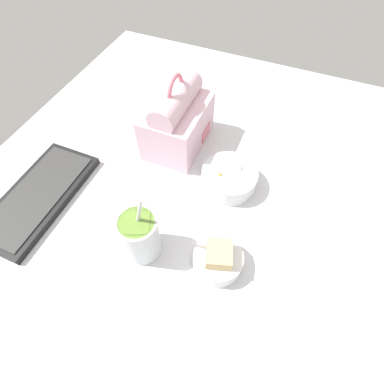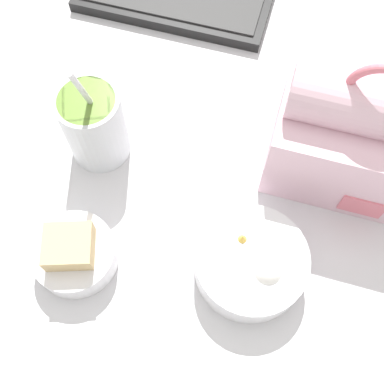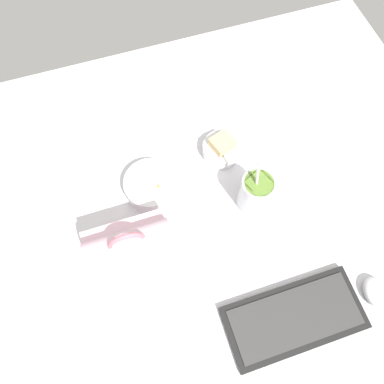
% 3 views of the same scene
% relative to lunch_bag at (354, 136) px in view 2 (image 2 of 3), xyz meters
% --- Properties ---
extents(desk_surface, '(1.40, 1.10, 0.02)m').
position_rel_lunch_bag_xyz_m(desk_surface, '(-0.21, -0.10, -0.09)').
color(desk_surface, silver).
rests_on(desk_surface, ground).
extents(lunch_bag, '(0.19, 0.14, 0.21)m').
position_rel_lunch_bag_xyz_m(lunch_bag, '(0.00, 0.00, 0.00)').
color(lunch_bag, beige).
rests_on(lunch_bag, desk_surface).
extents(soup_cup, '(0.08, 0.08, 0.19)m').
position_rel_lunch_bag_xyz_m(soup_cup, '(-0.32, -0.06, -0.02)').
color(soup_cup, silver).
rests_on(soup_cup, desk_surface).
extents(bento_bowl_sandwich, '(0.10, 0.10, 0.07)m').
position_rel_lunch_bag_xyz_m(bento_bowl_sandwich, '(-0.29, -0.22, -0.05)').
color(bento_bowl_sandwich, silver).
rests_on(bento_bowl_sandwich, desk_surface).
extents(bento_bowl_snacks, '(0.14, 0.14, 0.06)m').
position_rel_lunch_bag_xyz_m(bento_bowl_snacks, '(-0.08, -0.17, -0.05)').
color(bento_bowl_snacks, silver).
rests_on(bento_bowl_snacks, desk_surface).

